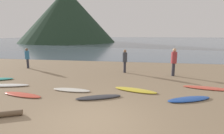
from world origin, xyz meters
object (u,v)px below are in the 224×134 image
object	(u,v)px
person_1	(27,56)
surfboard_4	(99,97)
surfboard_6	(189,99)
surfboard_3	(72,90)
surfboard_5	(135,90)
person_2	(174,60)
surfboard_7	(208,88)
surfboard_1	(5,85)
surfboard_2	(22,95)
person_3	(125,59)

from	to	relation	value
person_1	surfboard_4	bearing A→B (deg)	101.42
surfboard_6	surfboard_4	bearing A→B (deg)	161.96
surfboard_3	surfboard_5	distance (m)	3.10
surfboard_3	surfboard_6	size ratio (longest dim) A/B	0.95
surfboard_5	person_2	bearing A→B (deg)	72.38
surfboard_4	person_2	world-z (taller)	person_2
surfboard_5	surfboard_6	xyz separation A→B (m)	(2.24, -0.85, 0.00)
surfboard_3	surfboard_7	world-z (taller)	surfboard_3
surfboard_4	surfboard_1	bearing A→B (deg)	147.52
surfboard_4	surfboard_7	xyz separation A→B (m)	(5.10, 2.13, -0.01)
surfboard_1	surfboard_6	xyz separation A→B (m)	(9.03, -0.55, -0.00)
person_1	person_2	xyz separation A→B (m)	(10.90, -0.80, 0.13)
surfboard_3	surfboard_6	xyz separation A→B (m)	(5.31, -0.39, 0.00)
surfboard_4	person_2	bearing A→B (deg)	28.08
surfboard_2	surfboard_5	world-z (taller)	surfboard_5
surfboard_5	surfboard_6	distance (m)	2.40
surfboard_1	person_1	bearing A→B (deg)	100.06
surfboard_2	surfboard_5	distance (m)	5.18
surfboard_6	surfboard_7	distance (m)	2.20
surfboard_1	surfboard_3	size ratio (longest dim) A/B	1.29
surfboard_5	person_3	bearing A→B (deg)	118.69
surfboard_7	person_2	world-z (taller)	person_2
surfboard_3	person_1	bearing A→B (deg)	142.65
person_3	surfboard_7	bearing A→B (deg)	118.77
surfboard_3	person_3	bearing A→B (deg)	66.68
person_3	surfboard_1	bearing A→B (deg)	8.57
surfboard_5	surfboard_6	bearing A→B (deg)	-4.42
surfboard_1	surfboard_2	xyz separation A→B (m)	(1.80, -1.15, -0.01)
surfboard_3	person_2	xyz separation A→B (m)	(5.40, 3.93, 1.02)
surfboard_1	surfboard_4	bearing A→B (deg)	-21.25
surfboard_3	person_2	distance (m)	6.75
surfboard_3	person_3	distance (m)	4.99
surfboard_2	person_1	world-z (taller)	person_1
surfboard_4	person_2	xyz separation A→B (m)	(3.86, 4.70, 1.01)
surfboard_3	person_3	world-z (taller)	person_3
surfboard_3	surfboard_6	world-z (taller)	surfboard_6
surfboard_1	person_3	world-z (taller)	person_3
surfboard_2	surfboard_6	distance (m)	7.25
surfboard_7	person_2	xyz separation A→B (m)	(-1.24, 2.57, 1.03)
person_1	person_3	size ratio (longest dim) A/B	0.98
surfboard_2	surfboard_7	distance (m)	8.87
person_1	person_3	world-z (taller)	person_3
person_1	surfboard_2	bearing A→B (deg)	81.52
surfboard_7	surfboard_2	bearing A→B (deg)	-154.87
surfboard_3	person_2	world-z (taller)	person_2
person_3	person_1	bearing A→B (deg)	-29.53
surfboard_3	person_2	size ratio (longest dim) A/B	1.06
person_1	person_3	bearing A→B (deg)	136.84
person_1	person_3	distance (m)	7.71
surfboard_2	person_3	xyz separation A→B (m)	(4.12, 5.37, 0.92)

